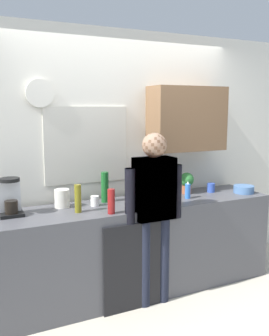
% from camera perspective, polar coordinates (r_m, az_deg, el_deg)
% --- Properties ---
extents(ground_plane, '(8.00, 8.00, 0.00)m').
position_cam_1_polar(ground_plane, '(3.78, 2.83, -19.63)').
color(ground_plane, beige).
extents(kitchen_counter, '(2.77, 0.64, 0.90)m').
position_cam_1_polar(kitchen_counter, '(3.83, 0.68, -11.79)').
color(kitchen_counter, '#4C4C51').
rests_on(kitchen_counter, ground_plane).
extents(dishwasher_panel, '(0.56, 0.02, 0.81)m').
position_cam_1_polar(dishwasher_panel, '(3.48, -0.29, -14.84)').
color(dishwasher_panel, black).
rests_on(dishwasher_panel, ground_plane).
extents(back_wall_assembly, '(4.37, 0.42, 2.60)m').
position_cam_1_polar(back_wall_assembly, '(4.00, -0.79, 2.54)').
color(back_wall_assembly, silver).
rests_on(back_wall_assembly, ground_plane).
extents(coffee_maker, '(0.20, 0.20, 0.33)m').
position_cam_1_polar(coffee_maker, '(3.42, -18.32, -4.39)').
color(coffee_maker, black).
rests_on(coffee_maker, kitchen_counter).
extents(bottle_red_vinegar, '(0.06, 0.06, 0.22)m').
position_cam_1_polar(bottle_red_vinegar, '(3.31, -3.54, -5.07)').
color(bottle_red_vinegar, maroon).
rests_on(bottle_red_vinegar, kitchen_counter).
extents(bottle_olive_oil, '(0.06, 0.06, 0.25)m').
position_cam_1_polar(bottle_olive_oil, '(3.38, -8.56, -4.59)').
color(bottle_olive_oil, olive).
rests_on(bottle_olive_oil, kitchen_counter).
extents(bottle_green_wine, '(0.07, 0.07, 0.30)m').
position_cam_1_polar(bottle_green_wine, '(3.70, -4.51, -2.89)').
color(bottle_green_wine, '#195923').
rests_on(bottle_green_wine, kitchen_counter).
extents(bottle_amber_beer, '(0.06, 0.06, 0.23)m').
position_cam_1_polar(bottle_amber_beer, '(3.91, 2.07, -2.76)').
color(bottle_amber_beer, brown).
rests_on(bottle_amber_beer, kitchen_counter).
extents(cup_yellow_cup, '(0.07, 0.07, 0.08)m').
position_cam_1_polar(cup_yellow_cup, '(3.48, 0.79, -5.47)').
color(cup_yellow_cup, yellow).
rests_on(cup_yellow_cup, kitchen_counter).
extents(cup_white_mug, '(0.08, 0.08, 0.09)m').
position_cam_1_polar(cup_white_mug, '(3.59, -6.02, -4.98)').
color(cup_white_mug, white).
rests_on(cup_white_mug, kitchen_counter).
extents(cup_blue_mug, '(0.08, 0.08, 0.10)m').
position_cam_1_polar(cup_blue_mug, '(4.22, 11.49, -2.93)').
color(cup_blue_mug, '#3351B2').
rests_on(cup_blue_mug, kitchen_counter).
extents(mixing_bowl, '(0.22, 0.22, 0.08)m').
position_cam_1_polar(mixing_bowl, '(4.27, 16.19, -3.11)').
color(mixing_bowl, '#4C72A5').
rests_on(mixing_bowl, kitchen_counter).
extents(potted_plant, '(0.15, 0.15, 0.23)m').
position_cam_1_polar(potted_plant, '(4.09, 7.91, -2.06)').
color(potted_plant, '#9E5638').
rests_on(potted_plant, kitchen_counter).
extents(dish_soap, '(0.06, 0.06, 0.18)m').
position_cam_1_polar(dish_soap, '(3.89, 8.05, -3.44)').
color(dish_soap, blue).
rests_on(dish_soap, kitchen_counter).
extents(storage_canister, '(0.14, 0.14, 0.17)m').
position_cam_1_polar(storage_canister, '(3.58, -10.90, -4.53)').
color(storage_canister, silver).
rests_on(storage_canister, kitchen_counter).
extents(person_at_sink, '(0.57, 0.22, 1.60)m').
position_cam_1_polar(person_at_sink, '(3.43, 2.95, -5.59)').
color(person_at_sink, brown).
rests_on(person_at_sink, ground_plane).
extents(person_guest, '(0.57, 0.22, 1.60)m').
position_cam_1_polar(person_guest, '(3.43, 2.95, -5.59)').
color(person_guest, '#3F4766').
rests_on(person_guest, ground_plane).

